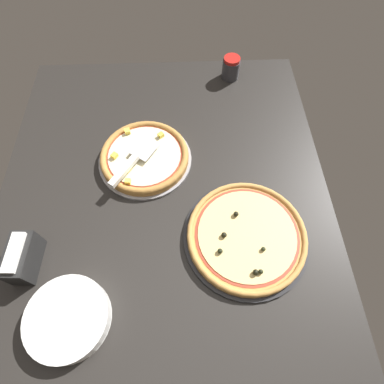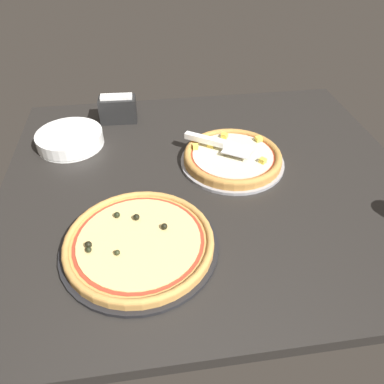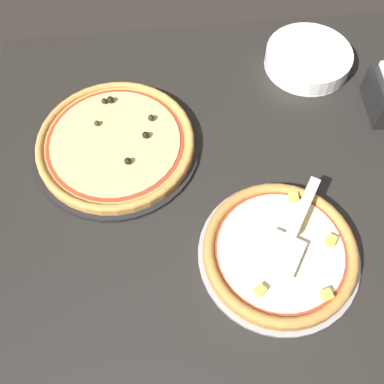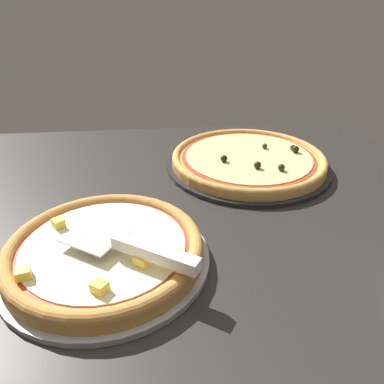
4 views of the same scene
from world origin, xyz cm
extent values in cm
cube|color=black|center=(0.00, 0.00, -1.80)|extent=(128.13, 115.14, 3.60)
cylinder|color=#939399|center=(-9.14, -7.02, 0.50)|extent=(34.20, 34.20, 1.00)
cylinder|color=#B77F3D|center=(-9.14, -7.02, 2.03)|extent=(32.15, 32.15, 2.05)
torus|color=#B77F3D|center=(-9.14, -7.02, 3.05)|extent=(32.15, 32.15, 2.34)
cylinder|color=#A33823|center=(-9.14, -7.02, 3.13)|extent=(27.94, 27.94, 0.15)
cylinder|color=beige|center=(-9.14, -7.02, 3.25)|extent=(26.36, 26.36, 0.40)
cube|color=yellow|center=(-17.39, -1.06, 4.21)|extent=(2.59, 2.62, 1.53)
cube|color=#F4D64C|center=(2.41, -12.06, 4.21)|extent=(1.90, 2.03, 1.53)
cube|color=#F4D64C|center=(-2.87, -12.53, 4.21)|extent=(2.86, 2.83, 1.53)
cube|color=yellow|center=(-8.59, -17.57, 4.21)|extent=(2.78, 2.71, 1.53)
cube|color=#F4D64C|center=(-19.73, -13.68, 4.21)|extent=(2.53, 2.47, 1.53)
cylinder|color=black|center=(22.60, 26.36, 0.50)|extent=(40.28, 40.28, 1.00)
cylinder|color=#C68E47|center=(22.60, 26.36, 1.86)|extent=(37.86, 37.86, 1.73)
torus|color=#C68E47|center=(22.60, 26.36, 2.73)|extent=(37.86, 37.86, 1.82)
cylinder|color=#A33823|center=(22.60, 26.36, 2.80)|extent=(32.91, 32.91, 0.15)
cylinder|color=#E5C67A|center=(22.60, 26.36, 2.93)|extent=(31.04, 31.04, 0.40)
sphere|color=#282D19|center=(27.83, 30.50, 3.81)|extent=(1.37, 1.37, 1.37)
sphere|color=black|center=(22.90, 18.98, 3.98)|extent=(1.70, 1.70, 1.70)
sphere|color=black|center=(34.63, 28.66, 3.85)|extent=(1.45, 1.45, 1.45)
sphere|color=black|center=(34.78, 27.12, 4.00)|extent=(1.74, 1.74, 1.74)
sphere|color=black|center=(27.99, 17.33, 3.93)|extent=(1.60, 1.60, 1.60)
sphere|color=black|center=(15.92, 23.48, 3.96)|extent=(1.67, 1.67, 1.67)
cube|color=#B7B7BC|center=(-10.56, -6.82, 5.10)|extent=(11.45, 11.06, 0.24)
cube|color=white|center=(-0.94, -13.23, 5.98)|extent=(13.11, 9.75, 2.00)
camera|label=1|loc=(55.95, 7.75, 91.38)|focal=28.00mm
camera|label=2|loc=(18.59, 91.85, 72.10)|focal=35.00mm
camera|label=3|loc=(-42.61, 15.06, 89.56)|focal=42.00mm
camera|label=4|loc=(-0.13, -56.75, 40.16)|focal=35.00mm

